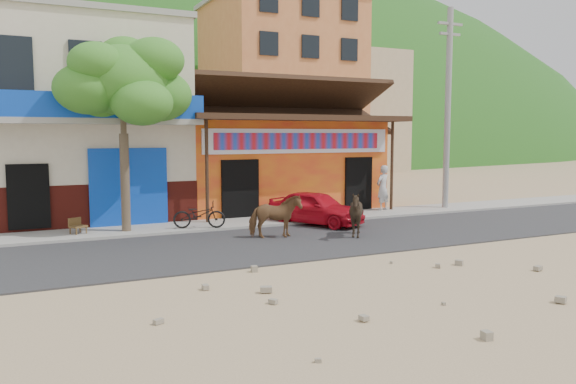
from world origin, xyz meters
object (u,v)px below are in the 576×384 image
object	(u,v)px
pedestrian	(383,188)
cow_tan	(275,216)
scooter	(199,215)
utility_pole	(448,109)
cow_dark	(356,214)
tree	(124,134)
cafe_chair_right	(78,219)
red_car	(316,208)

from	to	relation	value
pedestrian	cow_tan	bearing A→B (deg)	7.44
cow_tan	scooter	world-z (taller)	cow_tan
utility_pole	cow_dark	world-z (taller)	utility_pole
tree	cow_tan	distance (m)	5.29
utility_pole	cafe_chair_right	distance (m)	14.64
red_car	scooter	size ratio (longest dim) A/B	2.06
red_car	cow_dark	bearing A→B (deg)	-119.81
scooter	cafe_chair_right	size ratio (longest dim) A/B	1.85
tree	scooter	world-z (taller)	tree
utility_pole	cafe_chair_right	bearing A→B (deg)	-179.53
tree	cow_dark	world-z (taller)	tree
pedestrian	cafe_chair_right	bearing A→B (deg)	-18.26
cow_dark	cafe_chair_right	world-z (taller)	cow_dark
cafe_chair_right	utility_pole	bearing A→B (deg)	-27.08
cow_dark	scooter	distance (m)	4.98
utility_pole	pedestrian	distance (m)	4.23
cow_tan	pedestrian	xyz separation A→B (m)	(6.13, 3.29, 0.32)
cow_tan	cafe_chair_right	xyz separation A→B (m)	(-5.24, 2.79, -0.12)
cow_dark	cow_tan	bearing A→B (deg)	-125.73
cow_tan	cow_dark	distance (m)	2.42
cow_tan	red_car	distance (m)	2.85
cow_tan	red_car	bearing A→B (deg)	-41.41
tree	scooter	distance (m)	3.41
pedestrian	tree	bearing A→B (deg)	-17.43
scooter	pedestrian	bearing A→B (deg)	-62.54
cow_tan	pedestrian	size ratio (longest dim) A/B	0.86
utility_pole	cow_tan	size ratio (longest dim) A/B	5.27
red_car	pedestrian	distance (m)	4.18
tree	cow_dark	distance (m)	7.47
utility_pole	red_car	world-z (taller)	utility_pole
cafe_chair_right	pedestrian	bearing A→B (deg)	-25.00
cow_tan	cow_dark	size ratio (longest dim) A/B	1.11
utility_pole	scooter	xyz separation A→B (m)	(-10.62, -0.70, -3.57)
cafe_chair_right	tree	bearing A→B (deg)	-30.93
cow_tan	cafe_chair_right	size ratio (longest dim) A/B	1.71
utility_pole	pedestrian	bearing A→B (deg)	172.16
cafe_chair_right	cow_tan	bearing A→B (deg)	-55.56
cow_tan	scooter	xyz separation A→B (m)	(-1.66, 2.21, -0.13)
cow_tan	cafe_chair_right	distance (m)	5.94
cow_dark	scooter	world-z (taller)	cow_dark
cafe_chair_right	red_car	bearing A→B (deg)	-35.74
red_car	pedestrian	world-z (taller)	pedestrian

